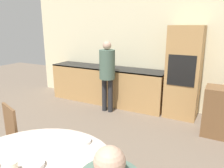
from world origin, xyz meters
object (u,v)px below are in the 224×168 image
Objects in this scene: cup at (13,167)px; bowl_near at (34,165)px; person_standing at (107,69)px; bowl_centre at (83,141)px; oven_unit at (184,73)px; chair_far_left at (5,141)px.

cup reaches higher than bowl_near.
bowl_centre is (1.04, -2.40, -0.22)m from person_standing.
cup is at bearing -125.78° from bowl_near.
person_standing is 8.63× the size of bowl_near.
chair_far_left is (-1.51, -3.05, -0.41)m from oven_unit.
oven_unit is at bearing 18.98° from person_standing.
bowl_near is (0.92, -0.38, 0.22)m from chair_far_left.
cup is (-0.69, -3.56, -0.16)m from oven_unit.
chair_far_left reaches higher than cup.
oven_unit is at bearing 80.17° from bowl_near.
oven_unit is 3.43m from chair_far_left.
cup is at bearing -75.02° from person_standing.
person_standing reaches higher than bowl_centre.
bowl_centre is at bearing 70.78° from cup.
bowl_near is 0.53m from bowl_centre.
bowl_centre is at bearing -98.99° from oven_unit.
person_standing is at bearing -161.02° from oven_unit.
oven_unit reaches higher than person_standing.
bowl_centre is (1.05, 0.14, 0.22)m from chair_far_left.
oven_unit reaches higher than bowl_centre.
bowl_centre is at bearing -66.59° from person_standing.
person_standing reaches higher than cup.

